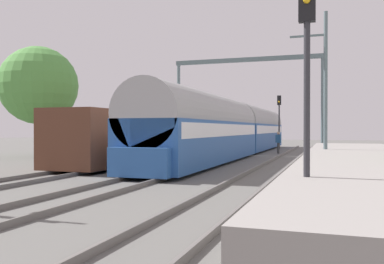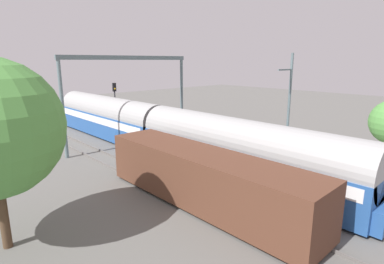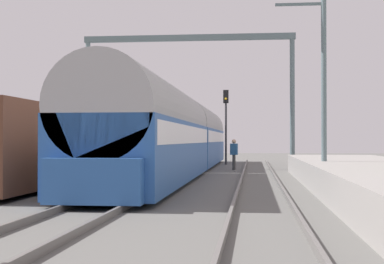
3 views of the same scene
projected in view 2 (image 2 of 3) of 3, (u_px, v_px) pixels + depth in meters
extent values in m
plane|color=#615F5B|center=(332.00, 213.00, 15.55)|extent=(120.00, 120.00, 0.00)
cube|color=#65615D|center=(281.00, 250.00, 12.36)|extent=(0.08, 60.00, 0.16)
cube|color=#65615D|center=(299.00, 236.00, 13.32)|extent=(0.08, 60.00, 0.16)
cube|color=#65615D|center=(326.00, 216.00, 15.05)|extent=(0.08, 60.00, 0.16)
cube|color=#65615D|center=(338.00, 207.00, 16.01)|extent=(0.08, 60.00, 0.16)
cube|color=#65615D|center=(356.00, 192.00, 17.74)|extent=(0.08, 60.00, 0.16)
cube|color=#65615D|center=(365.00, 186.00, 18.70)|extent=(0.08, 60.00, 0.16)
cube|color=gray|center=(351.00, 161.00, 22.11)|extent=(4.40, 28.00, 0.90)
cube|color=#28569E|center=(239.00, 161.00, 19.46)|extent=(2.90, 16.00, 2.20)
cube|color=white|center=(239.00, 152.00, 19.32)|extent=(2.93, 15.36, 0.64)
cylinder|color=#A1A1A1|center=(239.00, 141.00, 19.17)|extent=(2.84, 16.00, 2.84)
cube|color=#28569E|center=(109.00, 124.00, 31.03)|extent=(2.90, 16.00, 2.20)
cube|color=white|center=(109.00, 118.00, 30.89)|extent=(2.93, 15.36, 0.64)
cylinder|color=#A1A1A1|center=(108.00, 111.00, 30.74)|extent=(2.84, 16.00, 2.84)
cube|color=#563323|center=(204.00, 178.00, 16.10)|extent=(2.80, 13.00, 2.70)
cube|color=black|center=(204.00, 201.00, 16.39)|extent=(2.52, 11.96, 0.10)
cylinder|color=#3C3C3C|center=(162.00, 136.00, 29.47)|extent=(0.22, 0.22, 0.85)
cube|color=#285684|center=(162.00, 129.00, 29.30)|extent=(0.44, 0.33, 0.64)
sphere|color=tan|center=(161.00, 124.00, 29.20)|extent=(0.24, 0.24, 0.24)
cylinder|color=#2D2D33|center=(116.00, 111.00, 33.54)|extent=(0.14, 0.14, 4.23)
cube|color=black|center=(114.00, 87.00, 32.97)|extent=(0.36, 0.20, 0.90)
sphere|color=yellow|center=(115.00, 89.00, 32.92)|extent=(0.16, 0.16, 0.16)
cylinder|color=slate|center=(63.00, 110.00, 23.49)|extent=(0.28, 0.28, 7.50)
cylinder|color=slate|center=(182.00, 98.00, 31.55)|extent=(0.28, 0.28, 7.50)
cube|color=slate|center=(129.00, 58.00, 26.64)|extent=(12.44, 0.24, 0.36)
cylinder|color=slate|center=(289.00, 107.00, 23.43)|extent=(0.20, 0.20, 8.00)
cube|color=slate|center=(285.00, 70.00, 22.19)|extent=(1.80, 0.10, 0.10)
cylinder|color=#4C3826|center=(3.00, 214.00, 12.37)|extent=(0.36, 0.36, 2.94)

